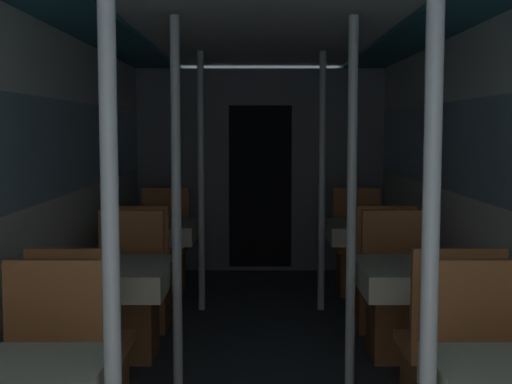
{
  "coord_description": "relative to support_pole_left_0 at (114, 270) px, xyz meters",
  "views": [
    {
      "loc": [
        -0.04,
        -1.13,
        1.46
      ],
      "look_at": [
        -0.06,
        3.14,
        1.08
      ],
      "focal_mm": 50.0,
      "sensor_mm": 36.0,
      "label": 1
    }
  ],
  "objects": [
    {
      "name": "dining_table_right_1",
      "position": [
        1.35,
        1.77,
        -0.43
      ],
      "size": [
        0.68,
        0.68,
        0.71
      ],
      "color": "#4C4C51",
      "rests_on": "ground_plane"
    },
    {
      "name": "chair_right_near_1",
      "position": [
        1.35,
        1.19,
        -0.75
      ],
      "size": [
        0.42,
        0.42,
        0.93
      ],
      "color": "#9C5B31",
      "rests_on": "ground_plane"
    },
    {
      "name": "wall_right",
      "position": [
        1.77,
        1.86,
        0.04
      ],
      "size": [
        0.05,
        8.52,
        2.07
      ],
      "color": "silver",
      "rests_on": "ground_plane"
    },
    {
      "name": "chair_left_near_2",
      "position": [
        -0.38,
        2.97,
        -0.75
      ],
      "size": [
        0.42,
        0.42,
        0.93
      ],
      "color": "#9C5B31",
      "rests_on": "ground_plane"
    },
    {
      "name": "wall_left",
      "position": [
        -0.8,
        1.86,
        0.04
      ],
      "size": [
        0.05,
        8.52,
        2.07
      ],
      "color": "silver",
      "rests_on": "ground_plane"
    },
    {
      "name": "chair_right_far_2",
      "position": [
        1.35,
        4.13,
        -0.75
      ],
      "size": [
        0.42,
        0.42,
        0.93
      ],
      "rotation": [
        0.0,
        0.0,
        3.14
      ],
      "color": "#9C5B31",
      "rests_on": "ground_plane"
    },
    {
      "name": "dining_table_left_1",
      "position": [
        -0.38,
        1.77,
        -0.43
      ],
      "size": [
        0.68,
        0.68,
        0.71
      ],
      "color": "#4C4C51",
      "rests_on": "ground_plane"
    },
    {
      "name": "support_pole_right_1",
      "position": [
        0.97,
        1.77,
        0.0
      ],
      "size": [
        0.05,
        0.05,
        2.07
      ],
      "color": "silver",
      "rests_on": "ground_plane"
    },
    {
      "name": "ceiling_panel",
      "position": [
        0.48,
        1.86,
        1.08
      ],
      "size": [
        2.57,
        8.52,
        0.07
      ],
      "color": "white",
      "rests_on": "wall_left"
    },
    {
      "name": "chair_right_far_1",
      "position": [
        1.35,
        2.36,
        -0.75
      ],
      "size": [
        0.42,
        0.42,
        0.93
      ],
      "rotation": [
        0.0,
        0.0,
        3.14
      ],
      "color": "#9C5B31",
      "rests_on": "ground_plane"
    },
    {
      "name": "dining_table_right_2",
      "position": [
        1.35,
        3.55,
        -0.43
      ],
      "size": [
        0.68,
        0.68,
        0.71
      ],
      "color": "#4C4C51",
      "rests_on": "ground_plane"
    },
    {
      "name": "chair_left_near_1",
      "position": [
        -0.38,
        1.19,
        -0.75
      ],
      "size": [
        0.42,
        0.42,
        0.93
      ],
      "color": "#9C5B31",
      "rests_on": "ground_plane"
    },
    {
      "name": "dining_table_left_2",
      "position": [
        -0.38,
        3.55,
        -0.43
      ],
      "size": [
        0.68,
        0.68,
        0.71
      ],
      "color": "#4C4C51",
      "rests_on": "ground_plane"
    },
    {
      "name": "bulkhead_far",
      "position": [
        0.48,
        5.19,
        -0.0
      ],
      "size": [
        2.52,
        0.09,
        2.07
      ],
      "color": "slate",
      "rests_on": "ground_plane"
    },
    {
      "name": "chair_right_near_2",
      "position": [
        1.35,
        2.97,
        -0.75
      ],
      "size": [
        0.42,
        0.42,
        0.93
      ],
      "color": "#9C5B31",
      "rests_on": "ground_plane"
    },
    {
      "name": "support_pole_left_2",
      "position": [
        0.0,
        3.55,
        0.0
      ],
      "size": [
        0.05,
        0.05,
        2.07
      ],
      "color": "silver",
      "rests_on": "ground_plane"
    },
    {
      "name": "chair_left_far_2",
      "position": [
        -0.38,
        4.13,
        -0.75
      ],
      "size": [
        0.42,
        0.42,
        0.93
      ],
      "rotation": [
        0.0,
        0.0,
        3.14
      ],
      "color": "#9C5B31",
      "rests_on": "ground_plane"
    },
    {
      "name": "support_pole_right_0",
      "position": [
        0.97,
        0.0,
        0.0
      ],
      "size": [
        0.05,
        0.05,
        2.07
      ],
      "color": "silver",
      "rests_on": "ground_plane"
    },
    {
      "name": "support_pole_left_1",
      "position": [
        0.0,
        1.77,
        0.0
      ],
      "size": [
        0.05,
        0.05,
        2.07
      ],
      "color": "silver",
      "rests_on": "ground_plane"
    },
    {
      "name": "chair_left_far_1",
      "position": [
        -0.38,
        2.36,
        -0.75
      ],
      "size": [
        0.42,
        0.42,
        0.93
      ],
      "rotation": [
        0.0,
        0.0,
        3.14
      ],
      "color": "#9C5B31",
      "rests_on": "ground_plane"
    },
    {
      "name": "support_pole_left_0",
      "position": [
        0.0,
        0.0,
        0.0
      ],
      "size": [
        0.05,
        0.05,
        2.07
      ],
      "color": "silver",
      "rests_on": "ground_plane"
    },
    {
      "name": "support_pole_right_2",
      "position": [
        0.97,
        3.55,
        0.0
      ],
      "size": [
        0.05,
        0.05,
        2.07
      ],
      "color": "silver",
      "rests_on": "ground_plane"
    }
  ]
}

